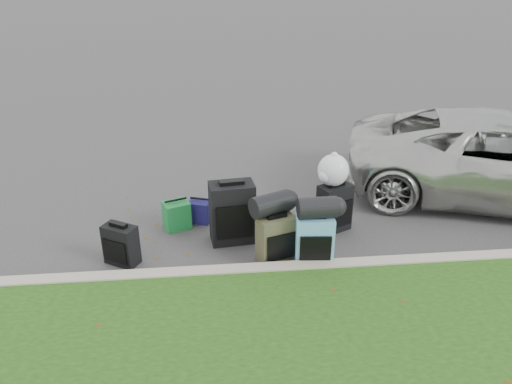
{
  "coord_description": "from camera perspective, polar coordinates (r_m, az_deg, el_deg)",
  "views": [
    {
      "loc": [
        -0.69,
        -5.88,
        3.44
      ],
      "look_at": [
        -0.1,
        0.2,
        0.55
      ],
      "focal_mm": 35.0,
      "sensor_mm": 36.0,
      "label": 1
    }
  ],
  "objects": [
    {
      "name": "curb",
      "position": [
        5.97,
        2.09,
        -9.02
      ],
      "size": [
        120.0,
        0.18,
        0.15
      ],
      "primitive_type": "cube",
      "color": "#9E937F",
      "rests_on": "ground"
    },
    {
      "name": "suitcase_small_black",
      "position": [
        6.34,
        -15.17,
        -5.83
      ],
      "size": [
        0.47,
        0.4,
        0.51
      ],
      "primitive_type": "cube",
      "rotation": [
        0.0,
        0.0,
        -0.53
      ],
      "color": "black",
      "rests_on": "ground"
    },
    {
      "name": "suitcase_olive",
      "position": [
        6.15,
        2.3,
        -5.38
      ],
      "size": [
        0.51,
        0.4,
        0.61
      ],
      "primitive_type": "cube",
      "rotation": [
        0.0,
        0.0,
        0.31
      ],
      "color": "#393723",
      "rests_on": "ground"
    },
    {
      "name": "duffel_left",
      "position": [
        6.0,
        1.75,
        -1.39
      ],
      "size": [
        0.56,
        0.45,
        0.27
      ],
      "primitive_type": "cylinder",
      "rotation": [
        0.0,
        1.57,
        0.44
      ],
      "color": "black",
      "rests_on": "suitcase_olive"
    },
    {
      "name": "tote_navy",
      "position": [
        7.15,
        -6.42,
        -2.19
      ],
      "size": [
        0.36,
        0.32,
        0.32
      ],
      "primitive_type": "cube",
      "rotation": [
        0.0,
        0.0,
        -0.33
      ],
      "color": "navy",
      "rests_on": "ground"
    },
    {
      "name": "suv",
      "position": [
        8.52,
        26.76,
        3.46
      ],
      "size": [
        5.21,
        3.64,
        1.32
      ],
      "primitive_type": "imported",
      "rotation": [
        0.0,
        0.0,
        1.23
      ],
      "color": "#B7B7B2",
      "rests_on": "ground"
    },
    {
      "name": "suitcase_teal",
      "position": [
        6.1,
        6.66,
        -5.58
      ],
      "size": [
        0.48,
        0.31,
        0.65
      ],
      "primitive_type": "cube",
      "rotation": [
        0.0,
        0.0,
        -0.08
      ],
      "color": "teal",
      "rests_on": "ground"
    },
    {
      "name": "trash_bag",
      "position": [
        6.7,
        8.83,
        2.48
      ],
      "size": [
        0.42,
        0.42,
        0.42
      ],
      "primitive_type": "sphere",
      "color": "white",
      "rests_on": "suitcase_large_black_right"
    },
    {
      "name": "duffel_right",
      "position": [
        5.89,
        7.02,
        -1.79
      ],
      "size": [
        0.46,
        0.27,
        0.26
      ],
      "primitive_type": "cylinder",
      "rotation": [
        0.0,
        1.57,
        0.02
      ],
      "color": "black",
      "rests_on": "suitcase_teal"
    },
    {
      "name": "suitcase_large_black_left",
      "position": [
        6.52,
        -2.74,
        -2.37
      ],
      "size": [
        0.61,
        0.41,
        0.82
      ],
      "primitive_type": "cube",
      "rotation": [
        0.0,
        0.0,
        0.12
      ],
      "color": "black",
      "rests_on": "ground"
    },
    {
      "name": "ground",
      "position": [
        6.85,
        1.0,
        -4.84
      ],
      "size": [
        120.0,
        120.0,
        0.0
      ],
      "primitive_type": "plane",
      "color": "#383535",
      "rests_on": "ground"
    },
    {
      "name": "tote_green",
      "position": [
        7.01,
        -9.05,
        -2.63
      ],
      "size": [
        0.42,
        0.38,
        0.39
      ],
      "primitive_type": "cube",
      "rotation": [
        0.0,
        0.0,
        0.37
      ],
      "color": "#1B7C36",
      "rests_on": "ground"
    },
    {
      "name": "suitcase_large_black_right",
      "position": [
        6.9,
        8.93,
        -1.78
      ],
      "size": [
        0.51,
        0.43,
        0.66
      ],
      "primitive_type": "cube",
      "rotation": [
        0.0,
        0.0,
        0.44
      ],
      "color": "black",
      "rests_on": "ground"
    }
  ]
}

